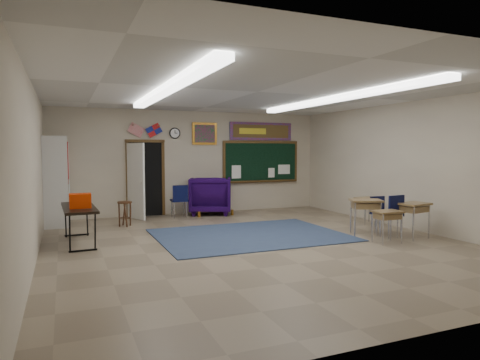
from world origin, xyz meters
name	(u,v)px	position (x,y,z in m)	size (l,w,h in m)	color
floor	(257,243)	(0.00, 0.00, 0.00)	(9.00, 9.00, 0.00)	#85745C
back_wall	(193,163)	(0.00, 4.50, 1.50)	(8.00, 0.04, 3.00)	beige
front_wall	(445,186)	(0.00, -4.50, 1.50)	(8.00, 0.04, 3.00)	beige
left_wall	(33,173)	(-4.00, 0.00, 1.50)	(0.04, 9.00, 3.00)	beige
right_wall	(413,166)	(4.00, 0.00, 1.50)	(0.04, 9.00, 3.00)	beige
ceiling	(257,92)	(0.00, 0.00, 3.00)	(8.00, 9.00, 0.04)	white
area_rug	(250,235)	(0.20, 0.80, 0.01)	(4.00, 3.00, 0.02)	#30405B
fluorescent_strips	(257,95)	(0.00, 0.00, 2.94)	(3.86, 6.00, 0.10)	white
doorway	(143,179)	(-1.50, 4.35, 1.06)	(1.10, 0.89, 2.16)	black
chalkboard	(261,163)	(2.20, 4.46, 1.46)	(2.55, 0.14, 1.30)	#503617
bulletin_board	(261,131)	(2.20, 4.47, 2.45)	(2.10, 0.05, 0.55)	red
framed_art_print	(205,134)	(0.35, 4.47, 2.35)	(0.75, 0.05, 0.65)	#A3691F
wall_clock	(175,133)	(-0.55, 4.47, 2.35)	(0.32, 0.05, 0.32)	black
wall_flags	(145,128)	(-1.40, 4.44, 2.48)	(1.16, 0.06, 0.70)	red
storage_cabinet	(56,181)	(-3.71, 3.85, 1.10)	(0.59, 1.25, 2.20)	beige
wingback_armchair	(211,195)	(0.42, 4.15, 0.55)	(1.17, 1.20, 1.09)	#1A0538
student_chair_reading	(179,201)	(-0.61, 3.82, 0.46)	(0.46, 0.46, 0.91)	black
student_chair_desk_a	(389,216)	(2.90, -0.49, 0.46)	(0.46, 0.46, 0.92)	black
student_chair_desk_b	(382,215)	(3.09, -0.04, 0.40)	(0.40, 0.40, 0.81)	black
student_desk_front_left	(366,215)	(2.56, -0.13, 0.44)	(0.80, 0.72, 0.79)	olive
student_desk_front_right	(367,209)	(3.58, 1.06, 0.37)	(0.59, 0.46, 0.66)	olive
student_desk_back_left	(387,225)	(2.43, -0.96, 0.37)	(0.56, 0.43, 0.65)	olive
student_desk_back_right	(413,219)	(3.26, -0.81, 0.42)	(0.71, 0.58, 0.76)	olive
folding_table	(79,223)	(-3.27, 1.39, 0.41)	(0.67, 1.81, 1.02)	black
wooden_stool	(125,213)	(-2.18, 3.01, 0.32)	(0.35, 0.35, 0.61)	#442714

